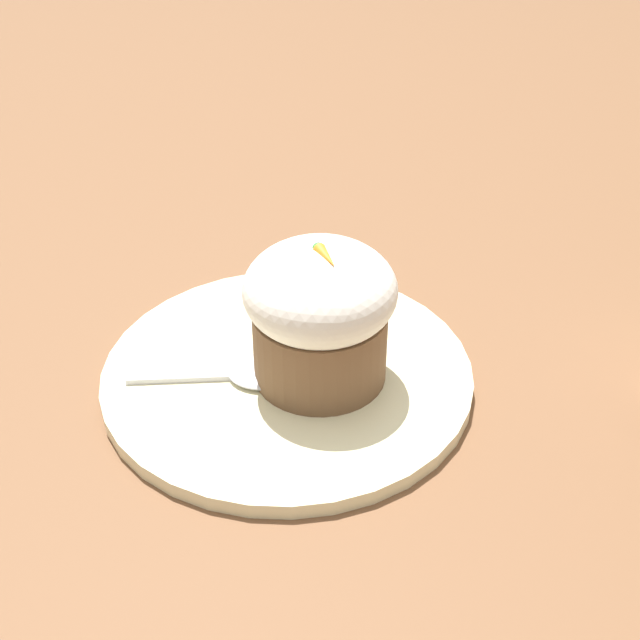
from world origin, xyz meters
name	(u,v)px	position (x,y,z in m)	size (l,w,h in m)	color
ground_plane	(288,381)	(0.00, 0.00, 0.00)	(4.00, 4.00, 0.00)	brown
dessert_plate	(287,375)	(0.00, 0.00, 0.01)	(0.25, 0.25, 0.01)	beige
carrot_cake	(320,312)	(0.01, 0.02, 0.06)	(0.10, 0.10, 0.10)	brown
spoon	(251,372)	(0.00, -0.02, 0.01)	(0.07, 0.12, 0.01)	silver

